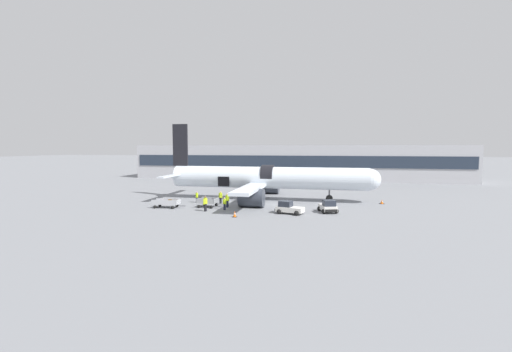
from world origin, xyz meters
name	(u,v)px	position (x,y,z in m)	size (l,w,h in m)	color
ground_plane	(266,204)	(0.00, 0.00, 0.00)	(500.00, 500.00, 0.00)	slate
terminal_strip	(295,162)	(0.00, 38.32, 4.03)	(76.86, 12.35, 8.06)	#B2B2B7
airplane	(265,179)	(-0.93, 4.01, 3.06)	(31.45, 24.61, 11.10)	silver
baggage_tug_lead	(328,207)	(8.16, -3.95, 0.64)	(2.52, 3.07, 1.49)	silver
baggage_tug_mid	(289,208)	(3.74, -5.71, 0.63)	(3.46, 2.43, 1.45)	silver
baggage_cart_loading	(208,203)	(-6.80, -3.56, 0.59)	(3.34, 2.21, 1.18)	#999BA0
baggage_cart_queued	(167,204)	(-11.72, -5.06, 0.53)	(4.25, 1.92, 1.06)	#B7BABF
ground_crew_loader_a	(225,203)	(-4.18, -5.01, 0.81)	(0.53, 0.46, 1.54)	#1E2338
ground_crew_loader_b	(205,203)	(-6.16, -6.33, 0.97)	(0.56, 0.63, 1.85)	black
ground_crew_driver	(197,197)	(-9.55, -0.56, 0.81)	(0.43, 0.54, 1.54)	black
ground_crew_supervisor	(227,200)	(-4.37, -3.26, 0.96)	(0.60, 0.57, 1.82)	#1E2338
ground_crew_helper	(221,197)	(-6.13, -0.59, 0.89)	(0.59, 0.48, 1.70)	black
safety_cone_nose	(382,202)	(15.24, 3.78, 0.25)	(0.62, 0.62, 0.55)	black
safety_cone_engine_left	(235,214)	(-1.83, -8.86, 0.31)	(0.49, 0.49, 0.67)	black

